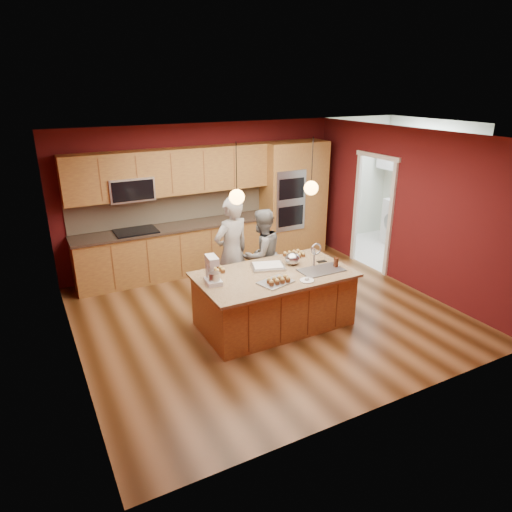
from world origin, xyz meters
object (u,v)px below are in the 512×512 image
person_left (232,253)px  person_right (262,255)px  island (275,298)px  mixing_bowl (292,259)px  stand_mixer (212,272)px

person_left → person_right: (0.53, 0.00, -0.13)m
island → mixing_bowl: island is taller
person_right → stand_mixer: person_right is taller
person_right → person_left: bearing=-13.3°
person_right → mixing_bowl: 0.73m
person_right → mixing_bowl: size_ratio=6.71×
island → mixing_bowl: 0.66m
person_right → stand_mixer: 1.43m
island → person_left: bearing=107.6°
stand_mixer → mixing_bowl: bearing=9.6°
island → mixing_bowl: bearing=24.3°
person_left → stand_mixer: person_left is taller
island → person_right: (0.25, 0.88, 0.34)m
island → mixing_bowl: size_ratio=9.79×
stand_mixer → person_right: bearing=39.6°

